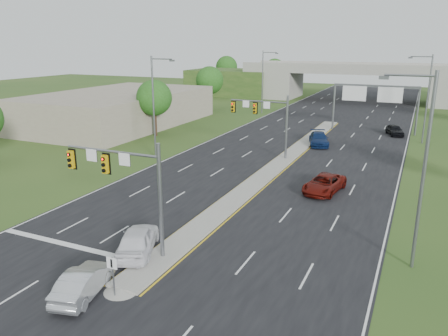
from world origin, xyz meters
name	(u,v)px	position (x,y,z in m)	size (l,w,h in m)	color
ground	(163,258)	(0.00, 0.00, 0.00)	(240.00, 240.00, 0.00)	#294A1A
road	(308,141)	(0.00, 35.00, 0.01)	(24.00, 160.00, 0.02)	black
median	(280,163)	(0.00, 23.00, 0.10)	(2.00, 54.00, 0.16)	gray
median_nose	(121,290)	(0.00, -4.00, 0.10)	(2.00, 2.00, 0.16)	gray
lane_markings	(290,151)	(-0.60, 28.91, 0.02)	(23.72, 160.00, 0.01)	gold
signal_mast_near	(126,178)	(-2.26, -0.07, 4.73)	(6.62, 0.60, 7.00)	slate
signal_mast_far	(267,115)	(-2.26, 24.93, 4.73)	(6.62, 0.60, 7.00)	slate
keep_right_sign	(113,270)	(0.00, -4.53, 1.52)	(0.60, 0.13, 2.20)	slate
sign_gantry	(374,95)	(6.68, 44.92, 5.24)	(11.58, 0.44, 6.67)	slate
overpass	(359,85)	(0.00, 80.00, 3.55)	(80.00, 14.00, 8.10)	gray
lightpole_l_mid	(155,103)	(-13.30, 20.00, 6.10)	(2.85, 0.25, 11.00)	slate
lightpole_l_far	(264,79)	(-13.30, 55.00, 6.10)	(2.85, 0.25, 11.00)	slate
lightpole_r_near	(421,164)	(13.30, 5.00, 6.10)	(2.85, 0.25, 11.00)	slate
lightpole_r_far	(426,95)	(13.30, 40.00, 6.10)	(2.85, 0.25, 11.00)	slate
tree_l_near	(154,98)	(-20.00, 30.00, 5.18)	(4.80, 4.80, 7.60)	#382316
tree_l_mid	(210,80)	(-24.00, 55.00, 5.51)	(5.20, 5.20, 8.12)	#382316
tree_back_a	(227,67)	(-38.00, 94.00, 5.84)	(6.00, 6.00, 8.85)	#382316
tree_back_b	(274,69)	(-24.00, 94.00, 5.51)	(5.60, 5.60, 8.32)	#382316
commercial_building	(118,108)	(-30.00, 35.00, 2.50)	(18.00, 30.00, 5.00)	gray
car_white	(138,240)	(-1.74, -0.01, 0.86)	(1.98, 4.91, 1.67)	white
car_silver	(83,282)	(-1.50, -5.01, 0.74)	(1.52, 4.35, 1.43)	#A7AAAE
car_far_a	(324,184)	(6.15, 15.91, 0.75)	(2.43, 5.27, 1.47)	#580E08
car_far_b	(319,139)	(1.74, 33.48, 0.80)	(2.20, 5.41, 1.57)	#0B1E47
car_far_c	(395,130)	(9.93, 43.91, 0.74)	(1.70, 4.23, 1.44)	black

